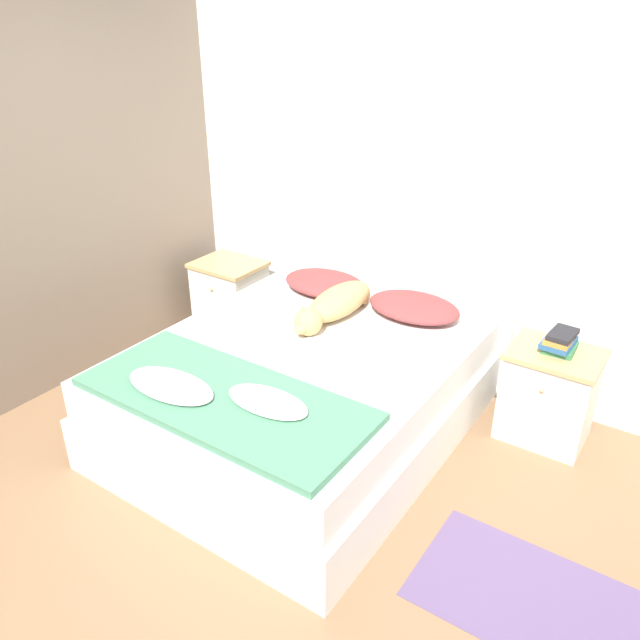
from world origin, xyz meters
TOP-DOWN VIEW (x-y plane):
  - ground_plane at (0.00, 0.00)m, footprint 16.00×16.00m
  - wall_back at (0.00, 2.13)m, footprint 9.00×0.06m
  - wall_side_left at (-1.74, 1.05)m, footprint 0.06×3.10m
  - bed at (-0.11, 1.05)m, footprint 1.65×1.97m
  - headboard at (-0.11, 2.06)m, footprint 1.73×0.06m
  - nightstand_left at (-1.30, 1.79)m, footprint 0.49×0.41m
  - nightstand_right at (1.08, 1.79)m, footprint 0.49×0.41m
  - pillow_left at (-0.44, 1.79)m, footprint 0.58×0.40m
  - pillow_right at (0.22, 1.79)m, footprint 0.58×0.40m
  - quilt at (-0.12, 0.42)m, footprint 1.46×0.63m
  - dog at (-0.17, 1.51)m, footprint 0.24×0.83m
  - book_stack at (1.08, 1.83)m, footprint 0.18×0.23m
  - rug at (1.39, 0.63)m, footprint 0.96×0.60m

SIDE VIEW (x-z plane):
  - ground_plane at x=0.00m, z-range 0.00..0.00m
  - rug at x=1.39m, z-range 0.00..0.00m
  - bed at x=-0.11m, z-range 0.00..0.54m
  - nightstand_left at x=-1.30m, z-range 0.00..0.55m
  - nightstand_right at x=1.08m, z-range 0.00..0.55m
  - quilt at x=-0.12m, z-range 0.53..0.60m
  - headboard at x=-0.11m, z-range 0.02..1.16m
  - pillow_left at x=-0.44m, z-range 0.54..0.65m
  - pillow_right at x=0.22m, z-range 0.54..0.65m
  - book_stack at x=1.08m, z-range 0.55..0.66m
  - dog at x=-0.17m, z-range 0.53..0.71m
  - wall_back at x=0.00m, z-range 0.00..2.55m
  - wall_side_left at x=-1.74m, z-range 0.00..2.55m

